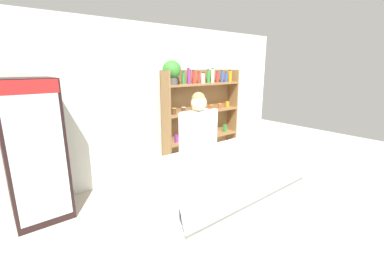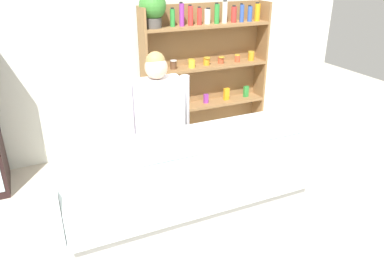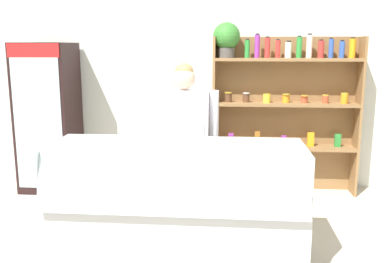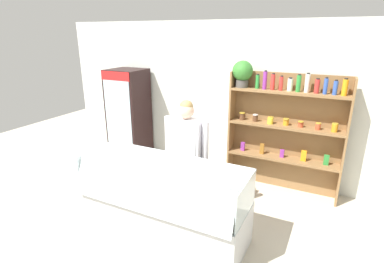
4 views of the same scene
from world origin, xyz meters
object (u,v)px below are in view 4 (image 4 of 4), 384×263
object	(u,v)px
shop_clerk	(186,147)
shelving_unit	(278,118)
drinks_fridge	(129,117)
deli_display_case	(163,212)

from	to	relation	value
shop_clerk	shelving_unit	bearing A→B (deg)	51.34
drinks_fridge	shop_clerk	bearing A→B (deg)	-30.51
shelving_unit	shop_clerk	bearing A→B (deg)	-128.66
shelving_unit	drinks_fridge	bearing A→B (deg)	-176.95
drinks_fridge	deli_display_case	world-z (taller)	drinks_fridge
deli_display_case	shop_clerk	xyz separation A→B (m)	(0.00, 0.63, 0.67)
drinks_fridge	shelving_unit	distance (m)	2.84
shop_clerk	drinks_fridge	bearing A→B (deg)	149.49
deli_display_case	shop_clerk	bearing A→B (deg)	89.64
drinks_fridge	shelving_unit	bearing A→B (deg)	3.05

